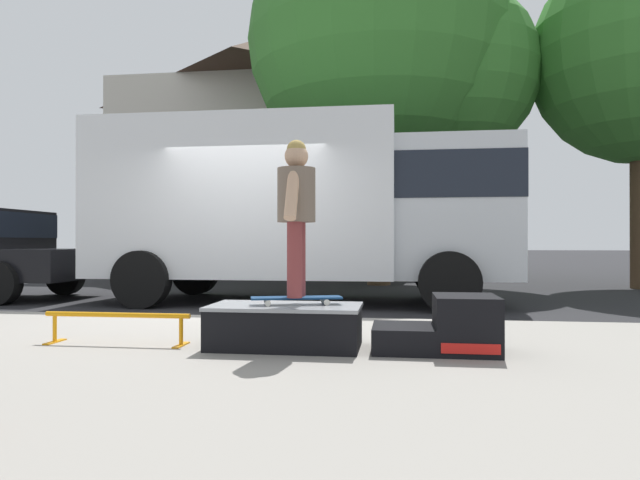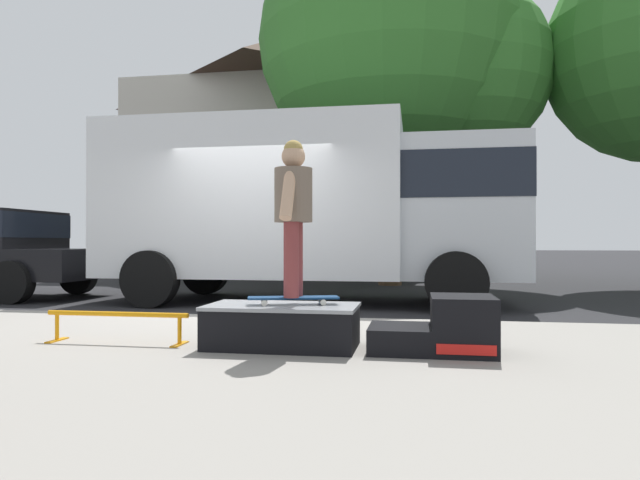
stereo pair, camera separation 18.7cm
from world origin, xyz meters
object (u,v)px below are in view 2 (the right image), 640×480
at_px(grind_rail, 117,320).
at_px(skateboard, 293,298).
at_px(skate_box, 282,324).
at_px(street_tree_main, 405,50).
at_px(box_truck, 312,203).
at_px(skater_kid, 293,205).
at_px(kicker_ramp, 443,329).

distance_m(grind_rail, skateboard, 1.63).
distance_m(skate_box, street_tree_main, 10.36).
bearing_deg(skate_box, box_truck, 97.49).
bearing_deg(skater_kid, skate_box, -170.82).
xyz_separation_m(skater_kid, box_truck, (-0.71, 4.67, 0.35)).
relative_size(kicker_ramp, street_tree_main, 0.11).
bearing_deg(skater_kid, grind_rail, -177.83).
height_order(skate_box, skateboard, skateboard).
height_order(kicker_ramp, skateboard, kicker_ramp).
bearing_deg(box_truck, skate_box, -82.51).
bearing_deg(skate_box, skateboard, 9.18).
bearing_deg(street_tree_main, grind_rail, -105.22).
bearing_deg(kicker_ramp, skateboard, 179.30).
relative_size(skate_box, kicker_ramp, 1.27).
bearing_deg(skateboard, box_truck, 98.64).
distance_m(skate_box, kicker_ramp, 1.36).
bearing_deg(box_truck, skateboard, -81.36).
relative_size(kicker_ramp, skateboard, 1.27).
bearing_deg(grind_rail, box_truck, 79.19).
height_order(kicker_ramp, grind_rail, kicker_ramp).
height_order(skate_box, box_truck, box_truck).
bearing_deg(kicker_ramp, street_tree_main, 92.96).
height_order(skate_box, skater_kid, skater_kid).
distance_m(kicker_ramp, box_truck, 5.27).
relative_size(skater_kid, street_tree_main, 0.15).
xyz_separation_m(skate_box, kicker_ramp, (1.36, -0.00, -0.00)).
xyz_separation_m(skate_box, grind_rail, (-1.52, -0.05, 0.01)).
relative_size(skateboard, box_truck, 0.12).
bearing_deg(street_tree_main, skateboard, -95.22).
distance_m(grind_rail, street_tree_main, 10.64).
distance_m(box_truck, street_tree_main, 5.93).
distance_m(skateboard, box_truck, 4.86).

